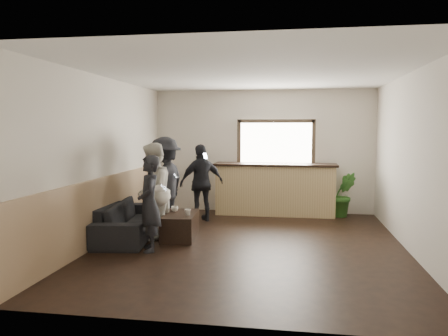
% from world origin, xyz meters
% --- Properties ---
extents(ground, '(5.00, 6.00, 0.01)m').
position_xyz_m(ground, '(0.00, 0.00, 0.00)').
color(ground, black).
extents(room_shell, '(5.01, 6.01, 2.80)m').
position_xyz_m(room_shell, '(-0.74, 0.00, 1.47)').
color(room_shell, silver).
rests_on(room_shell, ground).
extents(bar_counter, '(2.70, 0.68, 2.13)m').
position_xyz_m(bar_counter, '(0.30, 2.70, 0.64)').
color(bar_counter, tan).
rests_on(bar_counter, ground).
extents(sofa, '(1.09, 2.21, 0.62)m').
position_xyz_m(sofa, '(-2.15, 0.23, 0.31)').
color(sofa, black).
rests_on(sofa, ground).
extents(coffee_table, '(0.63, 1.02, 0.43)m').
position_xyz_m(coffee_table, '(-1.25, 0.29, 0.22)').
color(coffee_table, black).
rests_on(coffee_table, ground).
extents(cup_a, '(0.17, 0.17, 0.10)m').
position_xyz_m(cup_a, '(-1.39, 0.45, 0.48)').
color(cup_a, silver).
rests_on(cup_a, coffee_table).
extents(cup_b, '(0.14, 0.14, 0.10)m').
position_xyz_m(cup_b, '(-1.08, 0.16, 0.49)').
color(cup_b, silver).
rests_on(cup_b, coffee_table).
extents(potted_plant, '(0.59, 0.50, 0.98)m').
position_xyz_m(potted_plant, '(1.78, 2.65, 0.49)').
color(potted_plant, '#2D6623').
rests_on(potted_plant, ground).
extents(person_a, '(0.54, 0.64, 1.51)m').
position_xyz_m(person_a, '(-1.51, -0.57, 0.75)').
color(person_a, black).
rests_on(person_a, ground).
extents(person_b, '(0.64, 0.82, 1.68)m').
position_xyz_m(person_b, '(-1.70, 0.16, 0.84)').
color(person_b, beige).
rests_on(person_b, ground).
extents(person_c, '(0.82, 1.23, 1.77)m').
position_xyz_m(person_c, '(-1.70, 0.90, 0.88)').
color(person_c, black).
rests_on(person_c, ground).
extents(person_d, '(1.00, 0.83, 1.60)m').
position_xyz_m(person_d, '(-1.17, 1.74, 0.80)').
color(person_d, black).
rests_on(person_d, ground).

